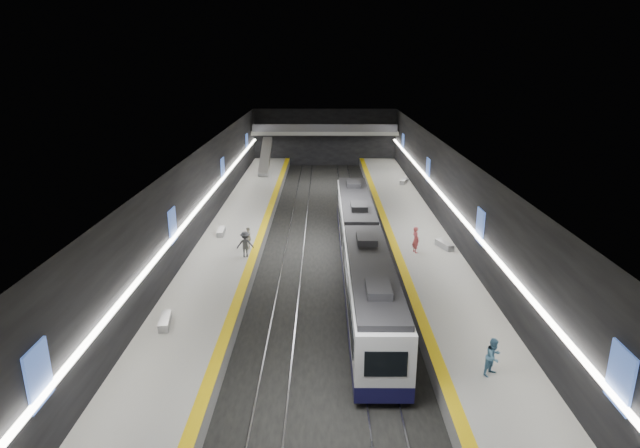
{
  "coord_description": "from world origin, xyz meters",
  "views": [
    {
      "loc": [
        -0.19,
        -40.81,
        14.89
      ],
      "look_at": [
        -0.44,
        -0.29,
        2.2
      ],
      "focal_mm": 30.0,
      "sensor_mm": 36.0,
      "label": 1
    }
  ],
  "objects_px": {
    "bench_left_near": "(165,321)",
    "passenger_right_a": "(416,240)",
    "train": "(362,248)",
    "bench_left_far": "(221,232)",
    "passenger_right_b": "(493,357)",
    "escalator": "(265,156)",
    "bench_right_near": "(444,245)",
    "bench_right_far": "(404,181)",
    "passenger_left_a": "(248,238)",
    "passenger_left_b": "(245,244)"
  },
  "relations": [
    {
      "from": "bench_left_near",
      "to": "passenger_right_a",
      "type": "height_order",
      "value": "passenger_right_a"
    },
    {
      "from": "bench_left_near",
      "to": "passenger_right_a",
      "type": "bearing_deg",
      "value": 27.01
    },
    {
      "from": "bench_left_near",
      "to": "train",
      "type": "bearing_deg",
      "value": 29.51
    },
    {
      "from": "bench_left_far",
      "to": "passenger_right_b",
      "type": "height_order",
      "value": "passenger_right_b"
    },
    {
      "from": "train",
      "to": "escalator",
      "type": "height_order",
      "value": "escalator"
    },
    {
      "from": "bench_left_near",
      "to": "bench_right_near",
      "type": "xyz_separation_m",
      "value": [
        17.77,
        12.36,
        0.0
      ]
    },
    {
      "from": "passenger_right_b",
      "to": "bench_right_far",
      "type": "bearing_deg",
      "value": 49.06
    },
    {
      "from": "bench_right_near",
      "to": "passenger_left_a",
      "type": "xyz_separation_m",
      "value": [
        -14.85,
        -0.25,
        0.63
      ]
    },
    {
      "from": "escalator",
      "to": "bench_left_near",
      "type": "height_order",
      "value": "escalator"
    },
    {
      "from": "escalator",
      "to": "bench_left_far",
      "type": "relative_size",
      "value": 4.43
    },
    {
      "from": "passenger_right_a",
      "to": "passenger_left_b",
      "type": "xyz_separation_m",
      "value": [
        -12.47,
        -0.96,
        -0.04
      ]
    },
    {
      "from": "passenger_right_b",
      "to": "passenger_left_b",
      "type": "height_order",
      "value": "passenger_left_b"
    },
    {
      "from": "bench_right_far",
      "to": "passenger_right_a",
      "type": "bearing_deg",
      "value": -73.72
    },
    {
      "from": "train",
      "to": "passenger_left_b",
      "type": "bearing_deg",
      "value": 171.0
    },
    {
      "from": "passenger_left_a",
      "to": "passenger_right_a",
      "type": "bearing_deg",
      "value": 81.68
    },
    {
      "from": "bench_left_near",
      "to": "escalator",
      "type": "bearing_deg",
      "value": 78.81
    },
    {
      "from": "bench_right_near",
      "to": "passenger_left_a",
      "type": "relative_size",
      "value": 1.1
    },
    {
      "from": "escalator",
      "to": "passenger_left_a",
      "type": "xyz_separation_m",
      "value": [
        1.68,
        -28.78,
        -1.04
      ]
    },
    {
      "from": "train",
      "to": "passenger_left_a",
      "type": "xyz_separation_m",
      "value": [
        -8.32,
        3.01,
        -0.33
      ]
    },
    {
      "from": "bench_left_far",
      "to": "passenger_right_b",
      "type": "distance_m",
      "value": 25.77
    },
    {
      "from": "train",
      "to": "passenger_right_a",
      "type": "xyz_separation_m",
      "value": [
        4.14,
        2.28,
        -0.2
      ]
    },
    {
      "from": "escalator",
      "to": "passenger_left_b",
      "type": "xyz_separation_m",
      "value": [
        1.67,
        -30.47,
        -0.95
      ]
    },
    {
      "from": "bench_left_near",
      "to": "bench_left_far",
      "type": "height_order",
      "value": "bench_left_near"
    },
    {
      "from": "train",
      "to": "bench_right_far",
      "type": "distance_m",
      "value": 25.87
    },
    {
      "from": "passenger_left_a",
      "to": "bench_left_near",
      "type": "bearing_deg",
      "value": -18.54
    },
    {
      "from": "train",
      "to": "bench_right_far",
      "type": "relative_size",
      "value": 15.26
    },
    {
      "from": "bench_left_far",
      "to": "passenger_right_a",
      "type": "bearing_deg",
      "value": -18.01
    },
    {
      "from": "train",
      "to": "bench_right_near",
      "type": "distance_m",
      "value": 7.37
    },
    {
      "from": "bench_left_near",
      "to": "passenger_right_a",
      "type": "relative_size",
      "value": 0.96
    },
    {
      "from": "escalator",
      "to": "bench_right_far",
      "type": "distance_m",
      "value": 18.01
    },
    {
      "from": "escalator",
      "to": "passenger_right_b",
      "type": "relative_size",
      "value": 4.41
    },
    {
      "from": "bench_left_near",
      "to": "passenger_left_a",
      "type": "xyz_separation_m",
      "value": [
        2.92,
        12.1,
        0.63
      ]
    },
    {
      "from": "bench_right_near",
      "to": "passenger_right_a",
      "type": "xyz_separation_m",
      "value": [
        -2.39,
        -0.99,
        0.76
      ]
    },
    {
      "from": "escalator",
      "to": "bench_left_near",
      "type": "relative_size",
      "value": 4.22
    },
    {
      "from": "train",
      "to": "bench_left_near",
      "type": "height_order",
      "value": "train"
    },
    {
      "from": "bench_right_near",
      "to": "passenger_right_b",
      "type": "xyz_separation_m",
      "value": [
        -1.49,
        -16.96,
        0.67
      ]
    },
    {
      "from": "passenger_right_a",
      "to": "bench_right_near",
      "type": "bearing_deg",
      "value": -85.52
    },
    {
      "from": "train",
      "to": "bench_right_near",
      "type": "relative_size",
      "value": 15.75
    },
    {
      "from": "train",
      "to": "passenger_left_a",
      "type": "height_order",
      "value": "train"
    },
    {
      "from": "bench_left_far",
      "to": "passenger_right_a",
      "type": "distance_m",
      "value": 15.77
    },
    {
      "from": "passenger_right_b",
      "to": "passenger_left_a",
      "type": "distance_m",
      "value": 21.39
    },
    {
      "from": "passenger_right_a",
      "to": "bench_left_near",
      "type": "bearing_deg",
      "value": 108.5
    },
    {
      "from": "passenger_left_a",
      "to": "passenger_right_b",
      "type": "bearing_deg",
      "value": 33.68
    },
    {
      "from": "bench_right_near",
      "to": "bench_right_far",
      "type": "xyz_separation_m",
      "value": [
        0.07,
        21.73,
        0.01
      ]
    },
    {
      "from": "bench_right_near",
      "to": "passenger_right_b",
      "type": "distance_m",
      "value": 17.04
    },
    {
      "from": "bench_left_near",
      "to": "bench_right_near",
      "type": "height_order",
      "value": "bench_right_near"
    },
    {
      "from": "passenger_left_a",
      "to": "train",
      "type": "bearing_deg",
      "value": 65.13
    },
    {
      "from": "bench_right_near",
      "to": "escalator",
      "type": "bearing_deg",
      "value": 100.57
    },
    {
      "from": "bench_left_far",
      "to": "passenger_right_a",
      "type": "xyz_separation_m",
      "value": [
        15.19,
        -4.15,
        0.77
      ]
    },
    {
      "from": "escalator",
      "to": "bench_right_far",
      "type": "bearing_deg",
      "value": -22.27
    }
  ]
}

